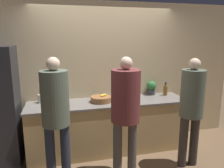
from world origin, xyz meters
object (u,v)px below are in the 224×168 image
at_px(fruit_bowl, 101,99).
at_px(bottle_amber, 165,90).
at_px(person_center, 126,105).
at_px(person_left, 56,109).
at_px(person_right, 192,104).
at_px(utensil_crock, 41,98).
at_px(potted_plant, 151,87).
at_px(cup_black, 62,101).

distance_m(fruit_bowl, bottle_amber, 1.27).
height_order(person_center, fruit_bowl, person_center).
distance_m(person_left, person_center, 0.94).
distance_m(person_right, utensil_crock, 2.42).
bearing_deg(person_left, person_center, -5.28).
height_order(person_center, utensil_crock, person_center).
xyz_separation_m(bottle_amber, potted_plant, (-0.24, 0.11, 0.04)).
height_order(fruit_bowl, bottle_amber, bottle_amber).
relative_size(person_left, person_center, 1.01).
bearing_deg(person_center, person_right, -1.03).
bearing_deg(utensil_crock, person_right, -23.81).
height_order(person_left, bottle_amber, person_left).
bearing_deg(person_right, potted_plant, 100.90).
xyz_separation_m(fruit_bowl, potted_plant, (1.03, 0.24, 0.09)).
xyz_separation_m(person_center, utensil_crock, (-1.18, 0.96, -0.09)).
height_order(person_center, bottle_amber, person_center).
bearing_deg(person_center, fruit_bowl, 104.04).
bearing_deg(fruit_bowl, bottle_amber, 5.63).
height_order(person_right, utensil_crock, person_right).
bearing_deg(fruit_bowl, utensil_crock, 168.83).
height_order(person_right, cup_black, person_right).
bearing_deg(person_center, utensil_crock, 141.00).
height_order(person_left, fruit_bowl, person_left).
xyz_separation_m(person_right, utensil_crock, (-2.22, 0.98, -0.03)).
height_order(person_left, person_right, person_left).
xyz_separation_m(person_center, fruit_bowl, (-0.19, 0.76, -0.12)).
distance_m(bottle_amber, cup_black, 1.92).
bearing_deg(person_left, potted_plant, 27.20).
bearing_deg(potted_plant, person_center, -129.91).
relative_size(fruit_bowl, potted_plant, 1.34).
distance_m(person_center, cup_black, 1.18).
distance_m(person_left, utensil_crock, 0.91).
bearing_deg(cup_black, fruit_bowl, -4.99).
distance_m(bottle_amber, potted_plant, 0.27).
xyz_separation_m(person_center, potted_plant, (0.84, 1.00, -0.02)).
distance_m(fruit_bowl, cup_black, 0.66).
height_order(person_left, potted_plant, person_left).
bearing_deg(utensil_crock, person_center, -39.00).
distance_m(person_right, fruit_bowl, 1.45).
xyz_separation_m(person_center, person_right, (1.03, -0.02, -0.06)).
bearing_deg(person_center, bottle_amber, 39.51).
bearing_deg(person_left, cup_black, 82.73).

